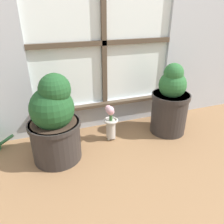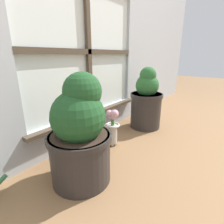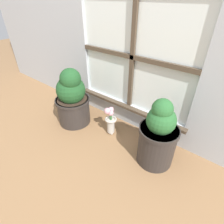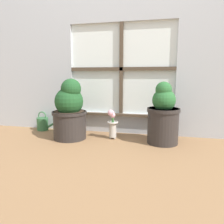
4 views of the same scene
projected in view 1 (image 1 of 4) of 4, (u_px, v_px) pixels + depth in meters
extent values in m
plane|color=olive|center=(128.00, 158.00, 1.45)|extent=(10.00, 10.00, 0.00)
cube|color=#B2B7BC|center=(105.00, 112.00, 1.84)|extent=(1.08, 0.05, 0.21)
cube|color=white|center=(103.00, 42.00, 1.60)|extent=(1.08, 0.02, 0.92)
cube|color=#4C3D2D|center=(104.00, 43.00, 1.58)|extent=(0.04, 0.02, 0.92)
cube|color=#4C3D2D|center=(104.00, 43.00, 1.58)|extent=(1.08, 0.02, 0.04)
cube|color=#4C3D2D|center=(106.00, 104.00, 1.76)|extent=(1.14, 0.06, 0.02)
cylinder|color=#2D2826|center=(56.00, 140.00, 1.41)|extent=(0.31, 0.31, 0.27)
cylinder|color=#2D2826|center=(54.00, 124.00, 1.36)|extent=(0.33, 0.33, 0.03)
cylinder|color=#38281E|center=(54.00, 123.00, 1.35)|extent=(0.29, 0.29, 0.01)
sphere|color=#1E4C23|center=(52.00, 108.00, 1.31)|extent=(0.27, 0.27, 0.27)
sphere|color=#1E4C23|center=(55.00, 89.00, 1.26)|extent=(0.19, 0.19, 0.19)
ellipsoid|color=#1E4C23|center=(52.00, 105.00, 1.38)|extent=(0.15, 0.04, 0.20)
cylinder|color=#2D2826|center=(169.00, 113.00, 1.70)|extent=(0.27, 0.27, 0.32)
cylinder|color=#2D2826|center=(171.00, 96.00, 1.64)|extent=(0.29, 0.29, 0.03)
cylinder|color=#38281E|center=(171.00, 95.00, 1.64)|extent=(0.25, 0.25, 0.01)
sphere|color=#28602D|center=(173.00, 85.00, 1.60)|extent=(0.20, 0.20, 0.20)
sphere|color=#28602D|center=(174.00, 73.00, 1.56)|extent=(0.14, 0.14, 0.14)
ellipsoid|color=#28602D|center=(178.00, 89.00, 1.56)|extent=(0.11, 0.04, 0.15)
sphere|color=#BCB7AD|center=(110.00, 136.00, 1.68)|extent=(0.02, 0.02, 0.02)
sphere|color=#BCB7AD|center=(109.00, 139.00, 1.64)|extent=(0.02, 0.02, 0.02)
sphere|color=#BCB7AD|center=(114.00, 138.00, 1.65)|extent=(0.02, 0.02, 0.02)
cylinder|color=#BCB7AD|center=(111.00, 129.00, 1.62)|extent=(0.07, 0.07, 0.14)
torus|color=#BCB7AD|center=(111.00, 120.00, 1.59)|extent=(0.11, 0.11, 0.02)
cylinder|color=#386633|center=(111.00, 116.00, 1.57)|extent=(0.02, 0.02, 0.08)
sphere|color=#DB9EAD|center=(111.00, 112.00, 1.56)|extent=(0.05, 0.05, 0.05)
sphere|color=#DB9EAD|center=(108.00, 108.00, 1.56)|extent=(0.05, 0.05, 0.05)
sphere|color=#DB9EAD|center=(110.00, 110.00, 1.52)|extent=(0.06, 0.06, 0.06)
cylinder|color=#336B3D|center=(6.00, 140.00, 1.54)|extent=(0.11, 0.02, 0.07)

